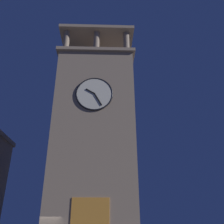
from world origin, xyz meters
The scene contains 1 object.
clocktower centered at (-3.64, -3.43, 10.38)m, with size 8.87×7.89×25.74m.
Camera 1 is at (-4.76, 22.09, 1.86)m, focal length 38.99 mm.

